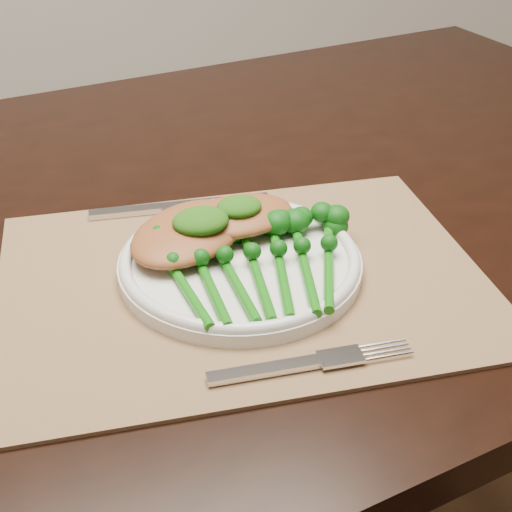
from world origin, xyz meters
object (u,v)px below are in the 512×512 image
object	(u,v)px
placemat	(243,279)
dinner_plate	(240,261)
broccolini_bundle	(257,273)
dining_table	(193,430)
chicken_fillet_left	(188,232)

from	to	relation	value
placemat	dinner_plate	world-z (taller)	dinner_plate
placemat	broccolini_bundle	world-z (taller)	broccolini_bundle
dining_table	broccolini_bundle	size ratio (longest dim) A/B	8.46
placemat	chicken_fillet_left	bearing A→B (deg)	131.87
broccolini_bundle	dining_table	bearing A→B (deg)	106.14
dining_table	chicken_fillet_left	bearing A→B (deg)	-105.34
chicken_fillet_left	broccolini_bundle	size ratio (longest dim) A/B	0.70
chicken_fillet_left	broccolini_bundle	xyz separation A→B (m)	(0.05, -0.08, -0.01)
dining_table	chicken_fillet_left	size ratio (longest dim) A/B	12.11
broccolini_bundle	dinner_plate	bearing A→B (deg)	104.61
dining_table	dinner_plate	bearing A→B (deg)	-88.48
dinner_plate	chicken_fillet_left	size ratio (longest dim) A/B	1.71
dinner_plate	placemat	bearing A→B (deg)	-96.86
chicken_fillet_left	broccolini_bundle	world-z (taller)	chicken_fillet_left
placemat	chicken_fillet_left	size ratio (longest dim) A/B	3.34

